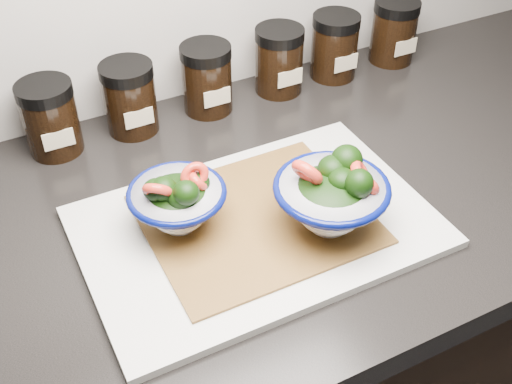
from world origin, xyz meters
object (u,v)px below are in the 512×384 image
cutting_board (257,227)px  spice_jar_b (130,98)px  bowl_right (332,196)px  spice_jar_a (50,118)px  spice_jar_e (334,46)px  spice_jar_c (207,78)px  spice_jar_f (394,31)px  spice_jar_d (279,60)px  bowl_left (178,202)px

cutting_board → spice_jar_b: spice_jar_b is taller
bowl_right → spice_jar_a: bowl_right is taller
spice_jar_e → cutting_board: bearing=-135.6°
spice_jar_b → spice_jar_c: 0.13m
spice_jar_a → spice_jar_f: (0.62, 0.00, 0.00)m
spice_jar_c → spice_jar_d: same height
spice_jar_e → spice_jar_f: 0.13m
spice_jar_a → spice_jar_d: bearing=0.0°
bowl_right → spice_jar_c: bowl_right is taller
cutting_board → bowl_left: bowl_left is taller
bowl_right → spice_jar_d: size_ratio=1.30×
bowl_left → spice_jar_b: (0.02, 0.26, 0.00)m
bowl_left → spice_jar_f: 0.58m
spice_jar_d → spice_jar_e: 0.11m
cutting_board → spice_jar_c: 0.31m
spice_jar_c → spice_jar_b: bearing=180.0°
spice_jar_b → spice_jar_d: size_ratio=1.00×
cutting_board → spice_jar_d: spice_jar_d is taller
spice_jar_b → spice_jar_e: bearing=0.0°
spice_jar_a → spice_jar_f: same height
spice_jar_a → bowl_right: bearing=-51.8°
spice_jar_b → spice_jar_e: 0.37m
bowl_right → spice_jar_d: (0.11, 0.34, -0.01)m
spice_jar_c → bowl_right: bearing=-86.8°
cutting_board → spice_jar_f: size_ratio=3.98×
cutting_board → spice_jar_a: bearing=122.4°
spice_jar_e → spice_jar_d: bearing=180.0°
cutting_board → spice_jar_e: size_ratio=3.98×
spice_jar_a → spice_jar_e: 0.49m
cutting_board → spice_jar_c: bearing=78.2°
spice_jar_c → cutting_board: bearing=-101.8°
cutting_board → bowl_left: 0.11m
spice_jar_a → spice_jar_e: size_ratio=1.00×
spice_jar_a → spice_jar_d: same height
bowl_left → bowl_right: size_ratio=0.86×
bowl_right → spice_jar_f: (0.35, 0.34, -0.01)m
bowl_right → cutting_board: bearing=150.3°
bowl_right → spice_jar_b: 0.37m
bowl_left → spice_jar_d: bearing=42.2°
cutting_board → spice_jar_d: size_ratio=3.98×
spice_jar_a → spice_jar_f: 0.62m
spice_jar_a → spice_jar_c: 0.25m
spice_jar_b → spice_jar_e: (0.37, 0.00, 0.00)m
spice_jar_b → spice_jar_c: same height
bowl_right → spice_jar_e: 0.41m
cutting_board → bowl_right: 0.11m
cutting_board → spice_jar_e: (0.30, 0.30, 0.05)m
bowl_left → cutting_board: bearing=-23.1°
bowl_right → spice_jar_d: bearing=71.9°
bowl_right → spice_jar_e: (0.22, 0.34, -0.01)m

